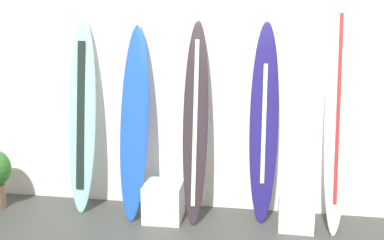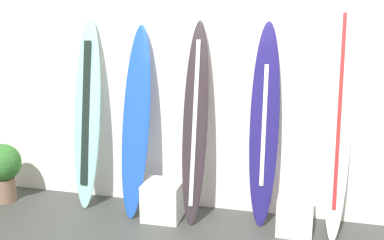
{
  "view_description": "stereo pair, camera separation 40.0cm",
  "coord_description": "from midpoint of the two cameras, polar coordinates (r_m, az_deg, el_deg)",
  "views": [
    {
      "loc": [
        0.38,
        -3.03,
        1.85
      ],
      "look_at": [
        -0.26,
        0.95,
        0.97
      ],
      "focal_mm": 40.72,
      "sensor_mm": 36.0,
      "label": 1
    },
    {
      "loc": [
        0.77,
        -2.94,
        1.85
      ],
      "look_at": [
        -0.26,
        0.95,
        0.97
      ],
      "focal_mm": 40.72,
      "sensor_mm": 36.0,
      "label": 2
    }
  ],
  "objects": [
    {
      "name": "surfboard_cobalt",
      "position": [
        4.25,
        -4.69,
        -0.41
      ],
      "size": [
        0.29,
        0.47,
        1.87
      ],
      "color": "#1D4BAF",
      "rests_on": "ground"
    },
    {
      "name": "wall_back",
      "position": [
        4.35,
        7.17,
        6.23
      ],
      "size": [
        7.2,
        0.2,
        2.8
      ],
      "primitive_type": "cube",
      "color": "silver",
      "rests_on": "ground"
    },
    {
      "name": "potted_plant",
      "position": [
        4.99,
        -21.56,
        -5.87
      ],
      "size": [
        0.4,
        0.4,
        0.63
      ],
      "color": "#805E4A",
      "rests_on": "ground"
    },
    {
      "name": "surfboard_seafoam",
      "position": [
        4.51,
        -11.12,
        0.71
      ],
      "size": [
        0.29,
        0.39,
        1.95
      ],
      "color": "#8AC2BB",
      "rests_on": "ground"
    },
    {
      "name": "surfboard_ivory",
      "position": [
        4.01,
        21.46,
        0.73
      ],
      "size": [
        0.23,
        0.48,
        2.25
      ],
      "color": "silver",
      "rests_on": "ground"
    },
    {
      "name": "surfboard_navy",
      "position": [
        4.1,
        12.22,
        -0.73
      ],
      "size": [
        0.27,
        0.33,
        1.89
      ],
      "color": "navy",
      "rests_on": "ground"
    },
    {
      "name": "surfboard_charcoal",
      "position": [
        4.1,
        3.21,
        -0.69
      ],
      "size": [
        0.25,
        0.46,
        1.9
      ],
      "color": "#2B2227",
      "rests_on": "ground"
    },
    {
      "name": "display_block_left",
      "position": [
        4.19,
        16.11,
        -11.91
      ],
      "size": [
        0.32,
        0.32,
        0.34
      ],
      "color": "white",
      "rests_on": "ground"
    },
    {
      "name": "display_block_center",
      "position": [
        4.31,
        -1.1,
        -10.5
      ],
      "size": [
        0.37,
        0.37,
        0.36
      ],
      "color": "silver",
      "rests_on": "ground"
    }
  ]
}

